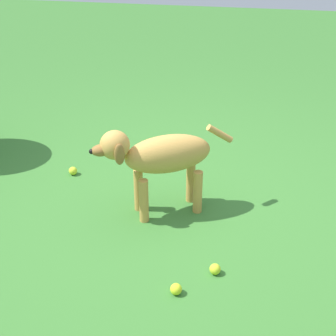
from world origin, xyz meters
The scene contains 7 objects.
ground centered at (0.00, 0.00, 0.00)m, with size 14.00×14.00×0.00m, color #38722D.
dog centered at (-0.03, -0.08, 0.43)m, with size 0.88×0.52×0.66m.
tennis_ball_0 centered at (0.41, -0.65, 0.03)m, with size 0.07×0.07×0.07m, color #C7DE2C.
tennis_ball_1 centered at (-0.81, 0.31, 0.03)m, with size 0.07×0.07×0.07m, color #C3D52E.
tennis_ball_2 centered at (-0.26, 0.91, 0.03)m, with size 0.07×0.07×0.07m, color #C2E232.
tennis_ball_3 centered at (-0.15, 0.97, 0.03)m, with size 0.07×0.07×0.07m, color #D0DC3F.
tennis_ball_4 centered at (0.21, -0.86, 0.03)m, with size 0.07×0.07×0.07m, color #CFE229.
Camera 1 is at (0.54, -2.92, 1.96)m, focal length 53.38 mm.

